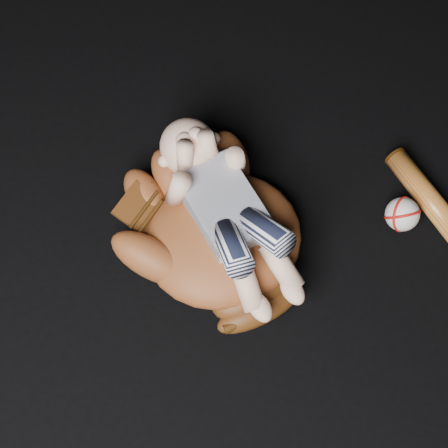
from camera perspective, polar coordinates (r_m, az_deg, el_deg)
The scene contains 3 objects.
baseball_glove at distance 1.23m, azimuth -0.10°, elevation -0.94°, with size 0.36×0.41×0.13m, color brown, non-canonical shape.
newborn_baby at distance 1.18m, azimuth 0.69°, elevation 0.70°, with size 0.18×0.39×0.16m, color beige, non-canonical shape.
baseball at distance 1.33m, azimuth 14.61°, elevation 0.79°, with size 0.07×0.07×0.07m, color silver.
Camera 1 is at (-0.28, -0.39, 1.18)m, focal length 55.00 mm.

